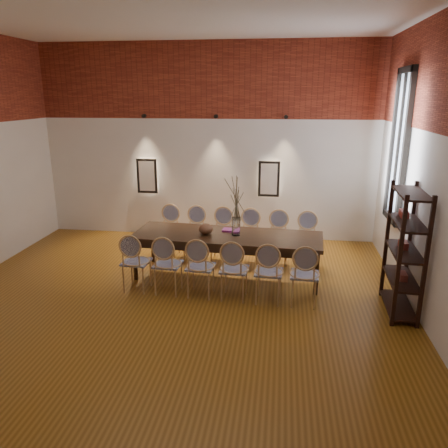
# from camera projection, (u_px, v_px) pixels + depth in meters

# --- Properties ---
(floor) EXTENTS (7.00, 7.00, 0.02)m
(floor) POSITION_uv_depth(u_px,v_px,m) (168.00, 310.00, 6.29)
(floor) COLOR #925D1A
(floor) RESTS_ON ground
(ceiling) EXTENTS (7.00, 7.00, 0.02)m
(ceiling) POSITION_uv_depth(u_px,v_px,m) (155.00, 3.00, 5.14)
(ceiling) COLOR silver
(ceiling) RESTS_ON ground
(wall_back) EXTENTS (7.00, 0.10, 4.00)m
(wall_back) POSITION_uv_depth(u_px,v_px,m) (208.00, 143.00, 9.09)
(wall_back) COLOR silver
(wall_back) RESTS_ON ground
(wall_right) EXTENTS (0.10, 7.00, 4.00)m
(wall_right) POSITION_uv_depth(u_px,v_px,m) (448.00, 179.00, 5.27)
(wall_right) COLOR silver
(wall_right) RESTS_ON ground
(brick_band_back) EXTENTS (7.00, 0.02, 1.50)m
(brick_band_back) POSITION_uv_depth(u_px,v_px,m) (206.00, 80.00, 8.67)
(brick_band_back) COLOR maroon
(brick_band_back) RESTS_ON ground
(niche_left) EXTENTS (0.36, 0.06, 0.66)m
(niche_left) POSITION_uv_depth(u_px,v_px,m) (147.00, 176.00, 9.36)
(niche_left) COLOR #FFEAC6
(niche_left) RESTS_ON wall_back
(niche_right) EXTENTS (0.36, 0.06, 0.66)m
(niche_right) POSITION_uv_depth(u_px,v_px,m) (269.00, 179.00, 9.03)
(niche_right) COLOR #FFEAC6
(niche_right) RESTS_ON wall_back
(spot_fixture_left) EXTENTS (0.08, 0.10, 0.08)m
(spot_fixture_left) POSITION_uv_depth(u_px,v_px,m) (144.00, 116.00, 8.97)
(spot_fixture_left) COLOR black
(spot_fixture_left) RESTS_ON wall_back
(spot_fixture_mid) EXTENTS (0.08, 0.10, 0.08)m
(spot_fixture_mid) POSITION_uv_depth(u_px,v_px,m) (216.00, 116.00, 8.78)
(spot_fixture_mid) COLOR black
(spot_fixture_mid) RESTS_ON wall_back
(spot_fixture_right) EXTENTS (0.08, 0.10, 0.08)m
(spot_fixture_right) POSITION_uv_depth(u_px,v_px,m) (286.00, 117.00, 8.61)
(spot_fixture_right) COLOR black
(spot_fixture_right) RESTS_ON wall_back
(window_glass) EXTENTS (0.02, 0.78, 2.38)m
(window_glass) POSITION_uv_depth(u_px,v_px,m) (400.00, 147.00, 7.14)
(window_glass) COLOR silver
(window_glass) RESTS_ON wall_right
(window_frame) EXTENTS (0.08, 0.90, 2.50)m
(window_frame) POSITION_uv_depth(u_px,v_px,m) (399.00, 147.00, 7.14)
(window_frame) COLOR black
(window_frame) RESTS_ON wall_right
(window_mullion) EXTENTS (0.06, 0.06, 2.40)m
(window_mullion) POSITION_uv_depth(u_px,v_px,m) (399.00, 147.00, 7.14)
(window_mullion) COLOR black
(window_mullion) RESTS_ON wall_right
(dining_table) EXTENTS (3.17, 1.20, 0.75)m
(dining_table) POSITION_uv_depth(u_px,v_px,m) (227.00, 256.00, 7.33)
(dining_table) COLOR #351E0F
(dining_table) RESTS_ON floor
(chair_near_a) EXTENTS (0.47, 0.47, 0.94)m
(chair_near_a) POSITION_uv_depth(u_px,v_px,m) (136.00, 262.00, 6.82)
(chair_near_a) COLOR tan
(chair_near_a) RESTS_ON floor
(chair_near_b) EXTENTS (0.47, 0.47, 0.94)m
(chair_near_b) POSITION_uv_depth(u_px,v_px,m) (168.00, 264.00, 6.72)
(chair_near_b) COLOR tan
(chair_near_b) RESTS_ON floor
(chair_near_c) EXTENTS (0.47, 0.47, 0.94)m
(chair_near_c) POSITION_uv_depth(u_px,v_px,m) (201.00, 267.00, 6.62)
(chair_near_c) COLOR tan
(chair_near_c) RESTS_ON floor
(chair_near_d) EXTENTS (0.47, 0.47, 0.94)m
(chair_near_d) POSITION_uv_depth(u_px,v_px,m) (234.00, 269.00, 6.52)
(chair_near_d) COLOR tan
(chair_near_d) RESTS_ON floor
(chair_near_e) EXTENTS (0.47, 0.47, 0.94)m
(chair_near_e) POSITION_uv_depth(u_px,v_px,m) (269.00, 272.00, 6.42)
(chair_near_e) COLOR tan
(chair_near_e) RESTS_ON floor
(chair_near_f) EXTENTS (0.47, 0.47, 0.94)m
(chair_near_f) POSITION_uv_depth(u_px,v_px,m) (305.00, 275.00, 6.33)
(chair_near_f) COLOR tan
(chair_near_f) RESTS_ON floor
(chair_far_a) EXTENTS (0.47, 0.47, 0.94)m
(chair_far_a) POSITION_uv_depth(u_px,v_px,m) (168.00, 232.00, 8.28)
(chair_far_a) COLOR tan
(chair_far_a) RESTS_ON floor
(chair_far_b) EXTENTS (0.47, 0.47, 0.94)m
(chair_far_b) POSITION_uv_depth(u_px,v_px,m) (194.00, 234.00, 8.18)
(chair_far_b) COLOR tan
(chair_far_b) RESTS_ON floor
(chair_far_c) EXTENTS (0.47, 0.47, 0.94)m
(chair_far_c) POSITION_uv_depth(u_px,v_px,m) (221.00, 235.00, 8.09)
(chair_far_c) COLOR tan
(chair_far_c) RESTS_ON floor
(chair_far_d) EXTENTS (0.47, 0.47, 0.94)m
(chair_far_d) POSITION_uv_depth(u_px,v_px,m) (249.00, 237.00, 7.99)
(chair_far_d) COLOR tan
(chair_far_d) RESTS_ON floor
(chair_far_e) EXTENTS (0.47, 0.47, 0.94)m
(chair_far_e) POSITION_uv_depth(u_px,v_px,m) (278.00, 239.00, 7.89)
(chair_far_e) COLOR tan
(chair_far_e) RESTS_ON floor
(chair_far_f) EXTENTS (0.47, 0.47, 0.94)m
(chair_far_f) POSITION_uv_depth(u_px,v_px,m) (307.00, 241.00, 7.79)
(chair_far_f) COLOR tan
(chair_far_f) RESTS_ON floor
(vase) EXTENTS (0.14, 0.14, 0.30)m
(vase) POSITION_uv_depth(u_px,v_px,m) (236.00, 226.00, 7.15)
(vase) COLOR silver
(vase) RESTS_ON dining_table
(dried_branches) EXTENTS (0.50, 0.50, 0.70)m
(dried_branches) POSITION_uv_depth(u_px,v_px,m) (236.00, 200.00, 7.03)
(dried_branches) COLOR #473E28
(dried_branches) RESTS_ON vase
(bowl) EXTENTS (0.24, 0.24, 0.18)m
(bowl) POSITION_uv_depth(u_px,v_px,m) (206.00, 229.00, 7.22)
(bowl) COLOR brown
(bowl) RESTS_ON dining_table
(book) EXTENTS (0.27, 0.20, 0.03)m
(book) POSITION_uv_depth(u_px,v_px,m) (230.00, 230.00, 7.41)
(book) COLOR #972B85
(book) RESTS_ON dining_table
(shelving_rack) EXTENTS (0.43, 1.02, 1.80)m
(shelving_rack) POSITION_uv_depth(u_px,v_px,m) (405.00, 251.00, 6.02)
(shelving_rack) COLOR black
(shelving_rack) RESTS_ON floor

